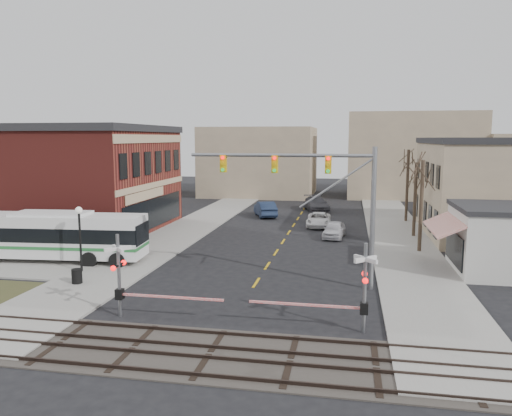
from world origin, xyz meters
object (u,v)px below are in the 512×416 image
at_px(transit_bus, 53,235).
at_px(pedestrian_near, 138,249).
at_px(traffic_signal_mast, 321,187).
at_px(pedestrian_far, 132,239).
at_px(car_b, 265,209).
at_px(rr_crossing_west, 127,277).
at_px(car_c, 319,220).
at_px(rr_crossing_east, 355,289).
at_px(car_a, 334,230).
at_px(trash_bin, 77,276).
at_px(car_d, 316,204).
at_px(street_lamp, 79,225).

bearing_deg(transit_bus, pedestrian_near, 5.82).
bearing_deg(traffic_signal_mast, pedestrian_far, 157.65).
relative_size(traffic_signal_mast, car_b, 2.09).
xyz_separation_m(transit_bus, traffic_signal_mast, (18.41, -2.48, 3.92)).
bearing_deg(rr_crossing_west, car_c, 74.31).
relative_size(rr_crossing_east, car_b, 1.11).
xyz_separation_m(traffic_signal_mast, car_c, (-1.26, 19.68, -5.10)).
bearing_deg(transit_bus, rr_crossing_east, -24.02).
bearing_deg(car_c, pedestrian_near, -125.23).
xyz_separation_m(rr_crossing_east, car_a, (-1.51, 21.04, -1.27)).
distance_m(traffic_signal_mast, rr_crossing_west, 11.55).
relative_size(transit_bus, traffic_signal_mast, 1.23).
xyz_separation_m(rr_crossing_west, trash_bin, (-5.18, 4.29, -1.43)).
relative_size(traffic_signal_mast, pedestrian_near, 6.13).
height_order(rr_crossing_west, trash_bin, rr_crossing_west).
distance_m(rr_crossing_west, pedestrian_far, 13.62).
bearing_deg(transit_bus, pedestrian_far, 37.63).
relative_size(transit_bus, pedestrian_far, 6.78).
xyz_separation_m(rr_crossing_west, car_d, (6.48, 36.73, -1.14)).
distance_m(traffic_signal_mast, car_b, 26.41).
bearing_deg(pedestrian_far, rr_crossing_west, -102.53).
xyz_separation_m(rr_crossing_west, street_lamp, (-6.31, 6.77, 1.11)).
xyz_separation_m(trash_bin, car_d, (11.66, 32.44, 0.29)).
relative_size(traffic_signal_mast, car_a, 2.57).
distance_m(transit_bus, car_c, 24.31).
distance_m(rr_crossing_west, car_c, 27.38).
bearing_deg(trash_bin, pedestrian_far, 91.91).
bearing_deg(traffic_signal_mast, rr_crossing_west, -142.48).
distance_m(rr_crossing_east, car_a, 21.13).
bearing_deg(car_a, trash_bin, -123.95).
distance_m(traffic_signal_mast, rr_crossing_east, 7.81).
bearing_deg(traffic_signal_mast, rr_crossing_east, -73.99).
xyz_separation_m(trash_bin, car_a, (14.21, 16.84, 0.16)).
xyz_separation_m(car_a, car_d, (-2.54, 15.60, 0.13)).
bearing_deg(street_lamp, car_a, 43.12).
height_order(rr_crossing_west, car_a, rr_crossing_west).
height_order(transit_bus, car_b, transit_bus).
bearing_deg(car_c, traffic_signal_mast, -87.53).
xyz_separation_m(rr_crossing_east, car_d, (-4.05, 36.64, -1.14)).
relative_size(rr_crossing_west, street_lamp, 1.36).
xyz_separation_m(rr_crossing_west, car_c, (7.39, 26.33, -1.30)).
height_order(rr_crossing_east, car_a, rr_crossing_east).
distance_m(traffic_signal_mast, car_d, 30.56).
distance_m(traffic_signal_mast, pedestrian_far, 15.96).
distance_m(rr_crossing_west, car_d, 37.31).
bearing_deg(rr_crossing_west, car_d, 79.99).
bearing_deg(transit_bus, car_a, 32.58).
bearing_deg(pedestrian_far, car_d, 27.64).
distance_m(trash_bin, car_d, 34.48).
distance_m(rr_crossing_west, street_lamp, 9.32).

